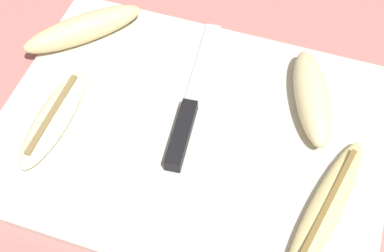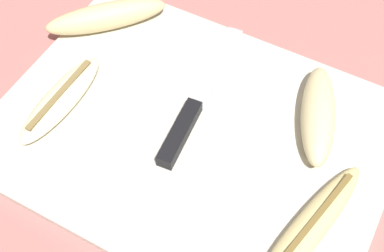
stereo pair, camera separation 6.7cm
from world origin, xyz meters
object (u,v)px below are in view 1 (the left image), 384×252
at_px(knife, 187,118).
at_px(banana_soft_right, 312,97).
at_px(banana_bright_far, 54,118).
at_px(banana_mellow_near, 83,29).
at_px(banana_spotted_left, 325,209).

relative_size(knife, banana_soft_right, 1.59).
xyz_separation_m(knife, banana_bright_far, (-0.16, -0.06, 0.00)).
relative_size(banana_mellow_near, banana_soft_right, 0.96).
height_order(knife, banana_soft_right, banana_soft_right).
bearing_deg(banana_soft_right, banana_spotted_left, -72.59).
bearing_deg(banana_bright_far, banana_spotted_left, -2.83).
bearing_deg(banana_mellow_near, banana_spotted_left, -23.63).
bearing_deg(banana_spotted_left, banana_soft_right, 107.41).
bearing_deg(banana_spotted_left, banana_mellow_near, 156.37).
distance_m(banana_mellow_near, banana_bright_far, 0.15).
height_order(banana_spotted_left, banana_soft_right, banana_soft_right).
distance_m(knife, banana_spotted_left, 0.20).
relative_size(knife, banana_spotted_left, 1.19).
distance_m(banana_mellow_near, banana_soft_right, 0.33).
distance_m(knife, banana_bright_far, 0.17).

